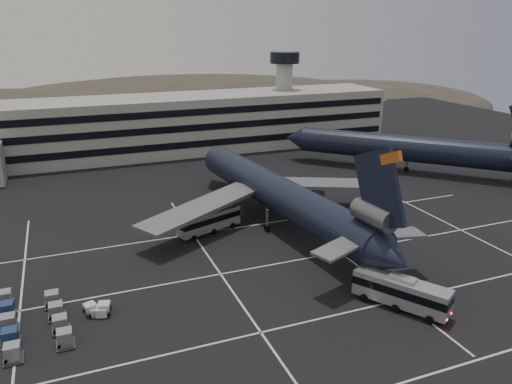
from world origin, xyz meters
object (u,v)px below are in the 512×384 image
bus_near (401,291)px  uld_cluster (31,321)px  tug_a (103,309)px  trijet_main (280,194)px  bus_far (209,220)px

bus_near → uld_cluster: size_ratio=0.78×
tug_a → uld_cluster: bearing=-164.4°
bus_near → tug_a: 33.85m
bus_near → tug_a: (-31.92, 11.16, -1.49)m
tug_a → uld_cluster: 7.43m
trijet_main → tug_a: bearing=-156.6°
bus_far → bus_near: bearing=-173.9°
uld_cluster → tug_a: bearing=-0.6°
tug_a → uld_cluster: (-7.43, 0.08, 0.21)m
bus_far → uld_cluster: bus_far is taller
bus_far → tug_a: bus_far is taller
trijet_main → bus_near: bearing=-91.1°
trijet_main → uld_cluster: trijet_main is taller
bus_far → trijet_main: bearing=-116.1°
tug_a → bus_near: bearing=-3.1°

